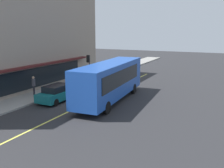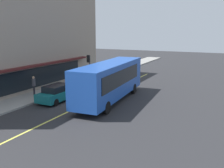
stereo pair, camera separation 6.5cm
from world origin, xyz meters
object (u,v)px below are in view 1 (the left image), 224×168
(bus, at_px, (110,80))
(pedestrian_waiting, at_px, (34,84))
(traffic_light, at_px, (88,62))
(car_teal, at_px, (58,93))

(bus, relative_size, pedestrian_waiting, 6.10)
(pedestrian_waiting, bearing_deg, traffic_light, -7.55)
(traffic_light, bearing_deg, bus, -136.48)
(traffic_light, xyz_separation_m, car_teal, (-8.78, -1.99, -1.79))
(traffic_light, xyz_separation_m, pedestrian_waiting, (-8.46, 1.12, -1.26))
(bus, height_order, traffic_light, bus)
(bus, distance_m, pedestrian_waiting, 7.66)
(car_teal, height_order, pedestrian_waiting, pedestrian_waiting)
(bus, distance_m, car_teal, 4.97)
(bus, relative_size, traffic_light, 3.52)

